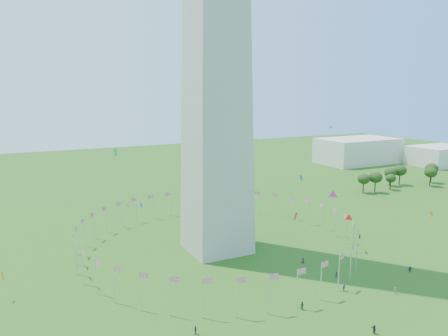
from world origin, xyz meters
The scene contains 7 objects.
ground centered at (0.00, 0.00, 0.00)m, with size 600.00×600.00×0.00m, color #224D12.
flag_ring centered at (0.00, 50.00, 4.50)m, with size 80.24×80.24×9.00m.
gov_building_east_a centered at (150.00, 150.00, 8.00)m, with size 50.00×30.00×16.00m, color beige.
gov_building_east_b centered at (190.00, 120.00, 6.00)m, with size 35.00×25.00×12.00m, color beige.
crowd centered at (5.26, -2.59, 0.86)m, with size 106.51×72.85×1.88m.
kites_aloft centered at (9.78, 22.81, 21.16)m, with size 108.66×52.80×38.91m.
tree_line_east centered at (116.01, 85.29, 4.68)m, with size 53.20×15.33×9.98m.
Camera 1 is at (-53.69, -61.42, 46.74)m, focal length 35.00 mm.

